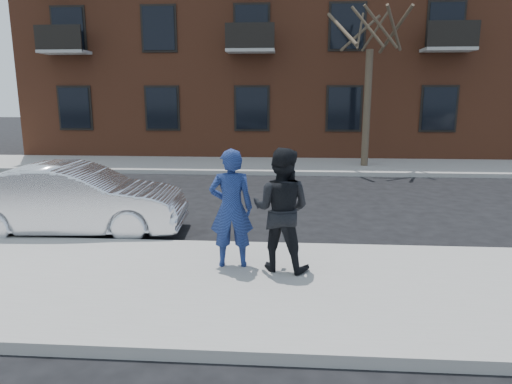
# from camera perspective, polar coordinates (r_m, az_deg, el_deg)

# --- Properties ---
(ground) EXTENTS (100.00, 100.00, 0.00)m
(ground) POSITION_cam_1_polar(r_m,az_deg,el_deg) (7.02, -9.98, -11.24)
(ground) COLOR black
(ground) RESTS_ON ground
(near_sidewalk) EXTENTS (50.00, 3.50, 0.15)m
(near_sidewalk) POSITION_cam_1_polar(r_m,az_deg,el_deg) (6.76, -10.52, -11.48)
(near_sidewalk) COLOR gray
(near_sidewalk) RESTS_ON ground
(near_curb) EXTENTS (50.00, 0.10, 0.15)m
(near_curb) POSITION_cam_1_polar(r_m,az_deg,el_deg) (8.40, -7.46, -6.64)
(near_curb) COLOR #999691
(near_curb) RESTS_ON ground
(far_sidewalk) EXTENTS (50.00, 3.50, 0.15)m
(far_sidewalk) POSITION_cam_1_polar(r_m,az_deg,el_deg) (17.77, -1.28, 3.38)
(far_sidewalk) COLOR gray
(far_sidewalk) RESTS_ON ground
(far_curb) EXTENTS (50.00, 0.10, 0.15)m
(far_curb) POSITION_cam_1_polar(r_m,az_deg,el_deg) (16.00, -1.87, 2.41)
(far_curb) COLOR #999691
(far_curb) RESTS_ON ground
(apartment_building) EXTENTS (24.30, 10.30, 12.30)m
(apartment_building) POSITION_cam_1_polar(r_m,az_deg,el_deg) (24.48, 5.18, 19.99)
(apartment_building) COLOR brown
(apartment_building) RESTS_ON ground
(street_tree) EXTENTS (3.60, 3.60, 6.80)m
(street_tree) POSITION_cam_1_polar(r_m,az_deg,el_deg) (17.70, 14.25, 20.71)
(street_tree) COLOR #3B2F22
(street_tree) RESTS_ON far_sidewalk
(silver_sedan) EXTENTS (4.42, 1.84, 1.42)m
(silver_sedan) POSITION_cam_1_polar(r_m,az_deg,el_deg) (9.75, -21.75, -0.91)
(silver_sedan) COLOR silver
(silver_sedan) RESTS_ON ground
(man_hoodie) EXTENTS (0.71, 0.53, 1.83)m
(man_hoodie) POSITION_cam_1_polar(r_m,az_deg,el_deg) (6.94, -3.11, -2.05)
(man_hoodie) COLOR navy
(man_hoodie) RESTS_ON near_sidewalk
(man_peacoat) EXTENTS (1.05, 0.91, 1.85)m
(man_peacoat) POSITION_cam_1_polar(r_m,az_deg,el_deg) (6.81, 3.17, -2.21)
(man_peacoat) COLOR black
(man_peacoat) RESTS_ON near_sidewalk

